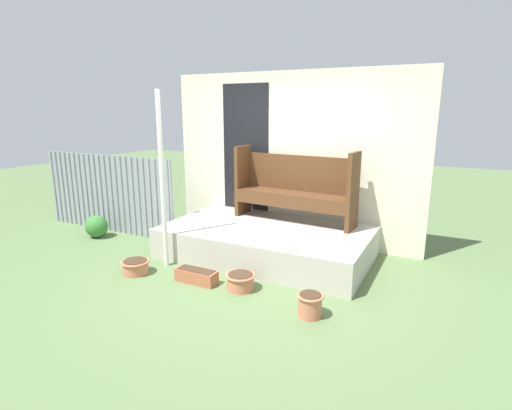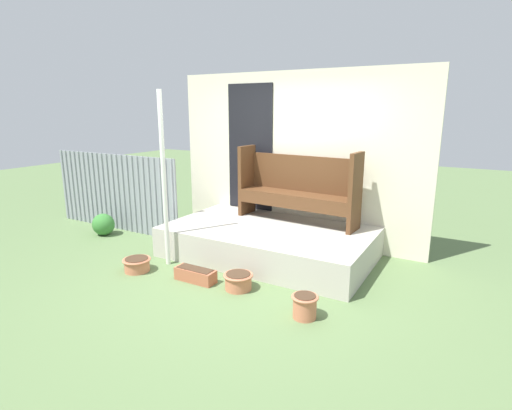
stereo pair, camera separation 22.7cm
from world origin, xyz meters
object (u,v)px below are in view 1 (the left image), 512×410
Objects in this scene: bench at (295,185)px; flower_pot_left at (136,266)px; flower_pot_middle at (241,281)px; support_post at (162,182)px; flower_pot_right at (310,304)px; shrub_by_fence at (97,226)px; planter_box_rect at (196,276)px.

bench is 2.48m from flower_pot_left.
support_post is at bearing 171.17° from flower_pot_middle.
flower_pot_right is at bearing -13.73° from flower_pot_middle.
shrub_by_fence is at bearing 152.74° from flower_pot_left.
flower_pot_middle is at bearing -11.84° from shrub_by_fence.
flower_pot_right is at bearing -59.72° from bench.
bench reaches higher than shrub_by_fence.
shrub_by_fence is (-3.04, 0.64, 0.07)m from flower_pot_middle.
shrub_by_fence is at bearing 167.72° from flower_pot_right.
flower_pot_middle is at bearing 7.88° from flower_pot_left.
planter_box_rect is at bearing -172.91° from flower_pot_middle.
flower_pot_left is 0.86m from planter_box_rect.
shrub_by_fence is (-3.97, 0.86, 0.05)m from flower_pot_right.
support_post is at bearing 65.20° from flower_pot_left.
bench is 5.12× the size of flower_pot_left.
flower_pot_right is at bearing -5.92° from planter_box_rect.
flower_pot_right reaches higher than flower_pot_middle.
flower_pot_right is (0.92, -1.87, -0.83)m from bench.
support_post reaches higher than bench.
planter_box_rect is (-0.58, -1.71, -0.88)m from bench.
flower_pot_right is at bearing -12.28° from shrub_by_fence.
shrub_by_fence reaches higher than flower_pot_left.
bench is 6.73× the size of flower_pot_right.
flower_pot_right is (2.35, -0.03, 0.04)m from flower_pot_left.
support_post is 1.28m from planter_box_rect.
flower_pot_middle reaches higher than planter_box_rect.
flower_pot_left is at bearing -172.12° from flower_pot_middle.
flower_pot_left is at bearing -123.81° from bench.
support_post is 1.63m from flower_pot_middle.
planter_box_rect is 1.38× the size of shrub_by_fence.
flower_pot_left is at bearing -27.26° from shrub_by_fence.
planter_box_rect is (-0.57, -0.07, -0.02)m from flower_pot_middle.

